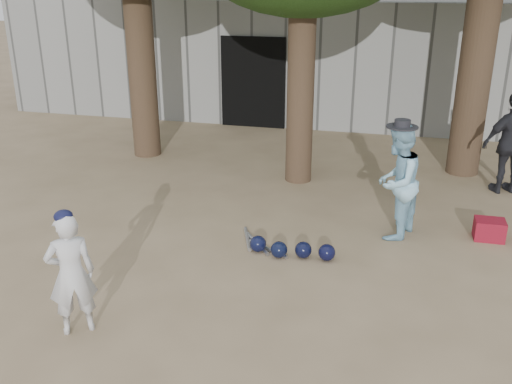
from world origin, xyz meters
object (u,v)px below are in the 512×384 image
(spectator_blue, at_px, (397,182))
(red_bag, at_px, (489,230))
(boy_player, at_px, (71,274))
(spectator_dark, at_px, (512,143))

(spectator_blue, relative_size, red_bag, 4.00)
(boy_player, distance_m, spectator_blue, 4.60)
(spectator_blue, bearing_deg, red_bag, 119.03)
(spectator_blue, bearing_deg, spectator_dark, 160.92)
(spectator_dark, bearing_deg, red_bag, 55.02)
(spectator_blue, xyz_separation_m, red_bag, (1.36, 0.22, -0.69))
(boy_player, relative_size, spectator_blue, 0.82)
(spectator_blue, distance_m, spectator_dark, 2.98)
(spectator_dark, distance_m, red_bag, 2.29)
(boy_player, height_order, spectator_blue, spectator_blue)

